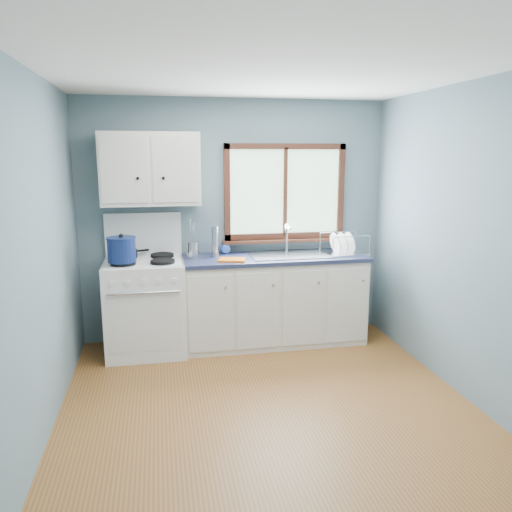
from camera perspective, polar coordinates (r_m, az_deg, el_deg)
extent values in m
cube|color=brown|center=(3.98, 1.87, -17.83)|extent=(3.20, 3.60, 0.02)
cube|color=white|center=(3.51, 2.16, 20.88)|extent=(3.20, 3.60, 0.02)
cube|color=slate|center=(5.29, -2.43, 4.05)|extent=(3.20, 0.02, 2.50)
cube|color=slate|center=(1.88, 14.72, -10.40)|extent=(3.20, 0.02, 2.50)
cube|color=slate|center=(3.54, -24.28, -0.73)|extent=(0.02, 3.60, 2.50)
cube|color=slate|center=(4.20, 23.96, 1.07)|extent=(0.02, 3.60, 2.50)
cube|color=white|center=(5.06, -12.49, -5.73)|extent=(0.76, 0.65, 0.92)
cube|color=white|center=(5.21, -12.75, 2.43)|extent=(0.76, 0.05, 0.44)
cube|color=silver|center=(4.95, -12.72, -0.57)|extent=(0.72, 0.59, 0.01)
cylinder|color=black|center=(4.81, -14.92, -0.79)|extent=(0.23, 0.23, 0.03)
cylinder|color=black|center=(4.79, -10.63, -0.63)|extent=(0.23, 0.23, 0.03)
cylinder|color=black|center=(5.10, -14.71, -0.08)|extent=(0.23, 0.23, 0.03)
cylinder|color=black|center=(5.09, -10.67, 0.07)|extent=(0.23, 0.23, 0.03)
cylinder|color=silver|center=(4.67, -12.71, -4.15)|extent=(0.66, 0.02, 0.02)
cube|color=silver|center=(4.78, -12.54, -7.55)|extent=(0.66, 0.01, 0.55)
cube|color=silver|center=(5.22, 2.05, -5.16)|extent=(1.85, 0.60, 0.88)
cube|color=black|center=(5.36, 1.97, -9.20)|extent=(1.85, 0.54, 0.08)
cube|color=#1C223C|center=(5.10, 2.09, -0.21)|extent=(1.89, 0.64, 0.04)
cube|color=silver|center=(5.14, 4.05, 0.12)|extent=(0.84, 0.46, 0.01)
cube|color=silver|center=(5.11, 1.87, -0.77)|extent=(0.36, 0.40, 0.14)
cube|color=silver|center=(5.21, 6.16, -0.59)|extent=(0.36, 0.40, 0.14)
cylinder|color=silver|center=(5.31, 3.51, 1.99)|extent=(0.02, 0.02, 0.28)
cylinder|color=silver|center=(5.22, 3.72, 3.27)|extent=(0.02, 0.16, 0.02)
sphere|color=silver|center=(5.29, 3.53, 3.48)|extent=(0.04, 0.04, 0.04)
cube|color=#9EC6A8|center=(5.34, 3.31, 7.35)|extent=(1.22, 0.01, 0.92)
cube|color=#472317|center=(5.31, 3.42, 12.40)|extent=(1.30, 0.05, 0.06)
cube|color=#472317|center=(5.38, 3.30, 2.34)|extent=(1.30, 0.05, 0.06)
cube|color=#472317|center=(5.21, -3.32, 7.24)|extent=(0.06, 0.05, 1.00)
cube|color=#472317|center=(5.51, 9.66, 7.33)|extent=(0.06, 0.05, 1.00)
cube|color=#472317|center=(5.33, 3.36, 7.33)|extent=(0.03, 0.05, 0.92)
cube|color=#472317|center=(5.36, 3.37, 1.76)|extent=(1.36, 0.10, 0.03)
cube|color=silver|center=(5.01, -11.97, 9.70)|extent=(0.95, 0.32, 0.70)
cube|color=silver|center=(4.85, -14.83, 9.52)|extent=(0.44, 0.01, 0.62)
cube|color=silver|center=(4.84, -9.14, 9.75)|extent=(0.44, 0.01, 0.62)
sphere|color=black|center=(4.83, -13.36, 8.63)|extent=(0.03, 0.03, 0.03)
sphere|color=black|center=(4.83, -10.54, 8.75)|extent=(0.03, 0.03, 0.03)
cylinder|color=black|center=(5.10, -14.89, 0.39)|extent=(0.34, 0.34, 0.05)
cube|color=black|center=(5.17, -12.92, 0.62)|extent=(0.15, 0.08, 0.02)
cylinder|color=#0F1E53|center=(4.78, -15.11, 0.66)|extent=(0.30, 0.30, 0.22)
cylinder|color=#0F1E53|center=(4.76, -15.18, 2.01)|extent=(0.32, 0.32, 0.01)
sphere|color=black|center=(4.76, -15.19, 2.25)|extent=(0.05, 0.05, 0.04)
cylinder|color=silver|center=(5.06, -7.22, 0.72)|extent=(0.12, 0.12, 0.15)
cylinder|color=silver|center=(5.05, -7.04, 2.53)|extent=(0.01, 0.01, 0.23)
cylinder|color=silver|center=(5.05, -7.52, 2.75)|extent=(0.01, 0.01, 0.27)
cylinder|color=silver|center=(5.02, -7.24, 2.35)|extent=(0.01, 0.01, 0.21)
cylinder|color=silver|center=(5.06, -4.72, 1.63)|extent=(0.09, 0.09, 0.30)
imported|color=#2C51AE|center=(5.17, -3.44, 1.63)|extent=(0.11, 0.11, 0.26)
cube|color=orange|center=(4.87, -2.75, -0.44)|extent=(0.30, 0.24, 0.02)
cube|color=silver|center=(5.29, 10.02, 0.34)|extent=(0.47, 0.38, 0.02)
cylinder|color=silver|center=(5.04, 8.80, 0.94)|extent=(0.01, 0.01, 0.21)
cylinder|color=silver|center=(5.24, 12.85, 1.18)|extent=(0.01, 0.01, 0.21)
cylinder|color=silver|center=(5.32, 7.31, 1.53)|extent=(0.01, 0.01, 0.21)
cylinder|color=silver|center=(5.50, 11.21, 1.74)|extent=(0.01, 0.01, 0.21)
cylinder|color=silver|center=(5.12, 10.91, 2.20)|extent=(0.41, 0.06, 0.01)
cylinder|color=silver|center=(5.39, 9.33, 2.72)|extent=(0.41, 0.06, 0.01)
cylinder|color=white|center=(5.22, 9.06, 1.41)|extent=(0.09, 0.23, 0.22)
cylinder|color=white|center=(5.26, 9.87, 1.46)|extent=(0.09, 0.23, 0.22)
cylinder|color=white|center=(5.30, 10.66, 1.50)|extent=(0.09, 0.23, 0.22)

